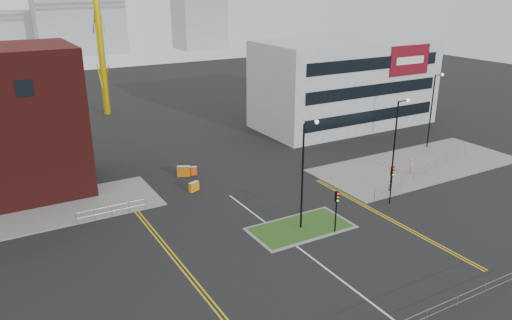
{
  "coord_description": "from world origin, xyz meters",
  "views": [
    {
      "loc": [
        -19.85,
        -22.37,
        19.22
      ],
      "look_at": [
        0.25,
        12.41,
        5.0
      ],
      "focal_mm": 35.0,
      "sensor_mm": 36.0,
      "label": 1
    }
  ],
  "objects": [
    {
      "name": "streetlamp_right_far",
      "position": [
        28.22,
        18.0,
        5.41
      ],
      "size": [
        1.46,
        0.36,
        9.18
      ],
      "color": "black",
      "rests_on": "ground"
    },
    {
      "name": "yellow_left_b",
      "position": [
        -8.7,
        10.0,
        0.01
      ],
      "size": [
        0.12,
        24.0,
        0.01
      ],
      "primitive_type": "cube",
      "color": "gold",
      "rests_on": "ground"
    },
    {
      "name": "yellow_right_a",
      "position": [
        9.5,
        6.0,
        0.01
      ],
      "size": [
        0.12,
        20.0,
        0.01
      ],
      "primitive_type": "cube",
      "color": "gold",
      "rests_on": "ground"
    },
    {
      "name": "traffic_light_island",
      "position": [
        4.0,
        5.98,
        2.57
      ],
      "size": [
        0.28,
        0.33,
        3.65
      ],
      "color": "black",
      "rests_on": "ground"
    },
    {
      "name": "railing_right",
      "position": [
        20.5,
        11.5,
        0.78
      ],
      "size": [
        19.05,
        5.05,
        1.1
      ],
      "color": "gray",
      "rests_on": "ground"
    },
    {
      "name": "skyline_c",
      "position": [
        45.0,
        125.0,
        14.0
      ],
      "size": [
        14.0,
        12.0,
        28.0
      ],
      "primitive_type": "cube",
      "color": "gray",
      "rests_on": "ground"
    },
    {
      "name": "skyline_d",
      "position": [
        -8.0,
        140.0,
        6.0
      ],
      "size": [
        30.0,
        12.0,
        12.0
      ],
      "primitive_type": "cube",
      "color": "gray",
      "rests_on": "ground"
    },
    {
      "name": "streetlamp_right_near",
      "position": [
        14.22,
        10.0,
        5.41
      ],
      "size": [
        1.46,
        0.36,
        9.18
      ],
      "color": "black",
      "rests_on": "ground"
    },
    {
      "name": "barrier_left",
      "position": [
        -2.54,
        19.77,
        0.51
      ],
      "size": [
        1.17,
        0.75,
        0.94
      ],
      "color": "orange",
      "rests_on": "ground"
    },
    {
      "name": "pedestrian",
      "position": [
        19.27,
        12.32,
        0.93
      ],
      "size": [
        0.8,
        0.78,
        1.86
      ],
      "primitive_type": "imported",
      "rotation": [
        0.0,
        0.0,
        0.7
      ],
      "color": "pink",
      "rests_on": "ground"
    },
    {
      "name": "yellow_right_b",
      "position": [
        9.8,
        6.0,
        0.01
      ],
      "size": [
        0.12,
        20.0,
        0.01
      ],
      "primitive_type": "cube",
      "color": "gold",
      "rests_on": "ground"
    },
    {
      "name": "island_kerb",
      "position": [
        2.0,
        8.0,
        0.04
      ],
      "size": [
        8.6,
        4.6,
        0.08
      ],
      "primitive_type": "cube",
      "color": "slate",
      "rests_on": "ground"
    },
    {
      "name": "railing_left",
      "position": [
        -11.0,
        18.0,
        0.74
      ],
      "size": [
        6.05,
        0.05,
        1.1
      ],
      "color": "gray",
      "rests_on": "ground"
    },
    {
      "name": "traffic_light_right",
      "position": [
        12.0,
        7.98,
        2.57
      ],
      "size": [
        0.28,
        0.33,
        3.65
      ],
      "color": "black",
      "rests_on": "ground"
    },
    {
      "name": "ground",
      "position": [
        0.0,
        0.0,
        0.0
      ],
      "size": [
        200.0,
        200.0,
        0.0
      ],
      "primitive_type": "plane",
      "color": "black",
      "rests_on": "ground"
    },
    {
      "name": "grass_island",
      "position": [
        2.0,
        8.0,
        0.06
      ],
      "size": [
        8.0,
        4.0,
        0.12
      ],
      "primitive_type": "cube",
      "color": "#234818",
      "rests_on": "ground"
    },
    {
      "name": "pavement_right",
      "position": [
        22.0,
        14.0,
        0.06
      ],
      "size": [
        24.0,
        10.0,
        0.12
      ],
      "primitive_type": "cube",
      "color": "slate",
      "rests_on": "ground"
    },
    {
      "name": "office_block",
      "position": [
        26.01,
        31.97,
        6.0
      ],
      "size": [
        25.0,
        12.2,
        12.0
      ],
      "color": "#A4A6A9",
      "rests_on": "ground"
    },
    {
      "name": "barrier_mid",
      "position": [
        -1.88,
        24.0,
        0.62
      ],
      "size": [
        1.41,
        0.97,
        1.13
      ],
      "color": "#CF640B",
      "rests_on": "ground"
    },
    {
      "name": "skyline_b",
      "position": [
        10.0,
        130.0,
        8.0
      ],
      "size": [
        24.0,
        12.0,
        16.0
      ],
      "primitive_type": "cube",
      "color": "gray",
      "rests_on": "ground"
    },
    {
      "name": "barrier_right",
      "position": [
        -1.0,
        23.92,
        0.5
      ],
      "size": [
        1.15,
        0.64,
        0.92
      ],
      "color": "#E9490C",
      "rests_on": "ground"
    },
    {
      "name": "centre_line",
      "position": [
        0.0,
        2.0,
        0.01
      ],
      "size": [
        0.15,
        30.0,
        0.01
      ],
      "primitive_type": "cube",
      "color": "silver",
      "rests_on": "ground"
    },
    {
      "name": "streetlamp_island",
      "position": [
        2.22,
        8.0,
        5.41
      ],
      "size": [
        1.46,
        0.36,
        9.18
      ],
      "color": "black",
      "rests_on": "ground"
    },
    {
      "name": "yellow_left_a",
      "position": [
        -9.0,
        10.0,
        0.01
      ],
      "size": [
        0.12,
        24.0,
        0.01
      ],
      "primitive_type": "cube",
      "color": "gold",
      "rests_on": "ground"
    }
  ]
}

